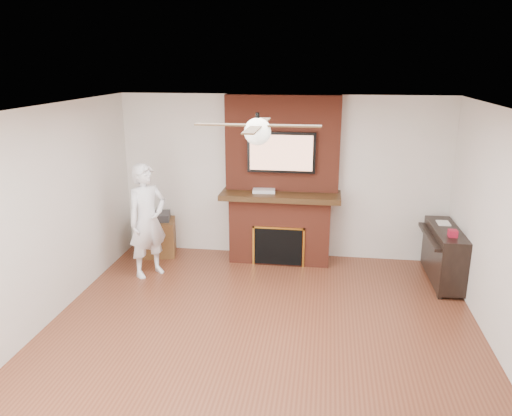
# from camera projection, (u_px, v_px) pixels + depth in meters

# --- Properties ---
(room_shell) EXTENTS (5.36, 5.86, 2.86)m
(room_shell) POSITION_uv_depth(u_px,v_px,m) (257.00, 237.00, 5.04)
(room_shell) COLOR #5A2B1A
(room_shell) RESTS_ON ground
(fireplace) EXTENTS (1.78, 0.64, 2.50)m
(fireplace) POSITION_uv_depth(u_px,v_px,m) (281.00, 197.00, 7.53)
(fireplace) COLOR maroon
(fireplace) RESTS_ON ground
(tv) EXTENTS (1.00, 0.08, 0.60)m
(tv) POSITION_uv_depth(u_px,v_px,m) (281.00, 152.00, 7.30)
(tv) COLOR black
(tv) RESTS_ON fireplace
(ceiling_fan) EXTENTS (1.21, 1.21, 0.31)m
(ceiling_fan) POSITION_uv_depth(u_px,v_px,m) (257.00, 130.00, 4.74)
(ceiling_fan) COLOR black
(ceiling_fan) RESTS_ON room_shell
(person) EXTENTS (0.68, 0.71, 1.63)m
(person) POSITION_uv_depth(u_px,v_px,m) (147.00, 221.00, 7.00)
(person) COLOR white
(person) RESTS_ON ground
(side_table) EXTENTS (0.70, 0.70, 0.67)m
(side_table) POSITION_uv_depth(u_px,v_px,m) (156.00, 235.00, 7.93)
(side_table) COLOR #543418
(side_table) RESTS_ON ground
(piano) EXTENTS (0.46, 1.20, 0.87)m
(piano) POSITION_uv_depth(u_px,v_px,m) (444.00, 254.00, 6.86)
(piano) COLOR black
(piano) RESTS_ON ground
(cable_box) EXTENTS (0.35, 0.22, 0.05)m
(cable_box) POSITION_uv_depth(u_px,v_px,m) (264.00, 191.00, 7.45)
(cable_box) COLOR silver
(cable_box) RESTS_ON fireplace
(candle_orange) EXTENTS (0.07, 0.07, 0.11)m
(candle_orange) POSITION_uv_depth(u_px,v_px,m) (271.00, 260.00, 7.58)
(candle_orange) COLOR #E4471A
(candle_orange) RESTS_ON ground
(candle_green) EXTENTS (0.08, 0.08, 0.10)m
(candle_green) POSITION_uv_depth(u_px,v_px,m) (280.00, 259.00, 7.65)
(candle_green) COLOR #4C9039
(candle_green) RESTS_ON ground
(candle_blue) EXTENTS (0.06, 0.06, 0.09)m
(candle_blue) POSITION_uv_depth(u_px,v_px,m) (290.00, 261.00, 7.58)
(candle_blue) COLOR #325A96
(candle_blue) RESTS_ON ground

